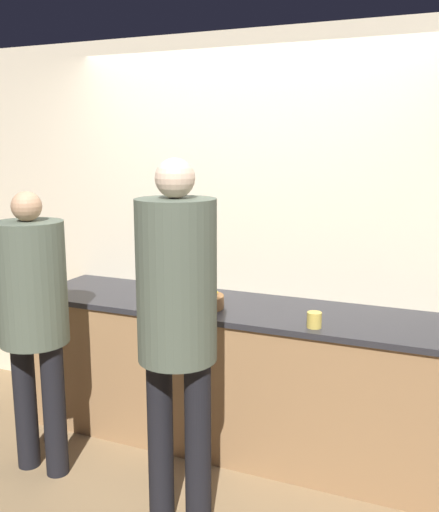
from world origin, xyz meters
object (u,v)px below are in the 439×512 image
object	(u,v)px
person_left	(33,306)
cup_yellow	(314,320)
fruit_bowl	(201,301)
person_center	(177,311)
utensil_crock	(166,276)
bottle_clear	(184,276)

from	to	relation	value
person_left	cup_yellow	world-z (taller)	person_left
person_left	fruit_bowl	distance (m)	0.97
person_center	utensil_crock	size ratio (longest dim) A/B	5.79
utensil_crock	cup_yellow	xyz separation A→B (m)	(1.16, -0.46, -0.04)
person_center	cup_yellow	distance (m)	0.82
utensil_crock	bottle_clear	size ratio (longest dim) A/B	1.48
utensil_crock	bottle_clear	distance (m)	0.13
person_center	person_left	bearing A→B (deg)	173.18
person_center	fruit_bowl	world-z (taller)	person_center
utensil_crock	fruit_bowl	bearing A→B (deg)	-39.24
utensil_crock	cup_yellow	size ratio (longest dim) A/B	3.67
fruit_bowl	bottle_clear	bearing A→B (deg)	128.60
fruit_bowl	cup_yellow	xyz separation A→B (m)	(0.73, -0.11, 0.00)
utensil_crock	cup_yellow	bearing A→B (deg)	-21.62
utensil_crock	person_center	bearing A→B (deg)	-59.14
fruit_bowl	utensil_crock	bearing A→B (deg)	140.76
cup_yellow	person_center	bearing A→B (deg)	-129.30
person_left	cup_yellow	xyz separation A→B (m)	(1.48, 0.51, -0.04)
utensil_crock	person_left	bearing A→B (deg)	-108.20
person_left	utensil_crock	bearing A→B (deg)	71.80
person_left	utensil_crock	size ratio (longest dim) A/B	5.19
person_center	bottle_clear	bearing A→B (deg)	115.11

